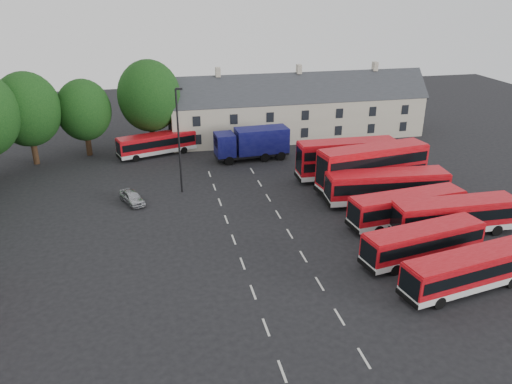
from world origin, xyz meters
The scene contains 15 objects.
ground centered at (0.00, 0.00, 0.00)m, with size 140.00×140.00×0.00m, color black.
lane_markings centered at (2.50, 2.00, 0.01)m, with size 5.15×33.80×0.01m.
treeline centered at (-20.74, 19.36, 6.68)m, with size 29.92×32.59×12.01m.
terrace_houses centered at (14.00, 30.00, 3.86)m, with size 35.70×7.13×10.06m.
bus_row_a centered at (14.96, -8.96, 1.74)m, with size 10.51×4.07×2.90m.
bus_row_b centered at (13.96, -4.50, 1.73)m, with size 10.45×4.05×2.88m.
bus_row_c centered at (18.97, -0.90, 1.89)m, with size 11.14×2.76×3.14m.
bus_row_d centered at (15.75, 1.53, 1.83)m, with size 11.00×3.64×3.05m.
bus_row_e centered at (16.00, 6.13, 2.02)m, with size 12.09×3.70×3.37m.
bus_dd_south centered at (16.01, 9.66, 2.76)m, with size 12.07×4.35×4.84m.
bus_dd_north centered at (14.63, 13.25, 2.55)m, with size 10.94×2.72×4.47m.
bus_north centered at (-5.55, 26.05, 1.67)m, with size 10.01×5.11×2.77m.
box_truck centered at (5.90, 21.92, 2.20)m, with size 9.09×3.31×3.91m.
silver_car centered at (-8.55, 11.63, 0.65)m, with size 1.53×3.79×1.29m, color #ABADB3.
lamppost centered at (-3.47, 13.45, 5.84)m, with size 0.76×0.39×10.94m.
Camera 1 is at (-6.18, -35.28, 20.60)m, focal length 35.00 mm.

